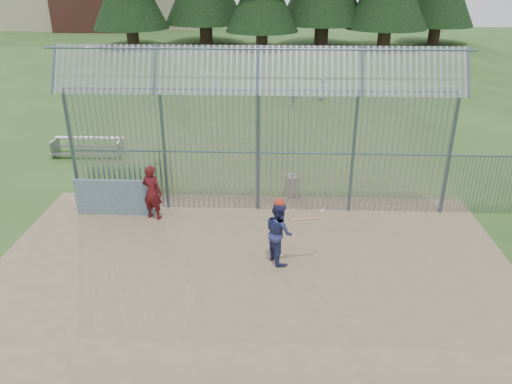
{
  "coord_description": "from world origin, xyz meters",
  "views": [
    {
      "loc": [
        0.57,
        -11.41,
        7.36
      ],
      "look_at": [
        0.0,
        2.0,
        1.3
      ],
      "focal_mm": 35.0,
      "sensor_mm": 36.0,
      "label": 1
    }
  ],
  "objects_px": {
    "dugout_wall": "(114,197)",
    "trash_can": "(292,185)",
    "batter": "(279,232)",
    "onlooker": "(152,192)",
    "bleacher": "(87,147)"
  },
  "relations": [
    {
      "from": "dugout_wall",
      "to": "trash_can",
      "type": "relative_size",
      "value": 3.05
    },
    {
      "from": "dugout_wall",
      "to": "onlooker",
      "type": "distance_m",
      "value": 1.36
    },
    {
      "from": "onlooker",
      "to": "trash_can",
      "type": "xyz_separation_m",
      "value": [
        4.45,
        1.97,
        -0.54
      ]
    },
    {
      "from": "onlooker",
      "to": "bleacher",
      "type": "height_order",
      "value": "onlooker"
    },
    {
      "from": "batter",
      "to": "trash_can",
      "type": "distance_m",
      "value": 4.4
    },
    {
      "from": "batter",
      "to": "onlooker",
      "type": "bearing_deg",
      "value": 33.55
    },
    {
      "from": "dugout_wall",
      "to": "bleacher",
      "type": "distance_m",
      "value": 6.1
    },
    {
      "from": "bleacher",
      "to": "batter",
      "type": "bearing_deg",
      "value": -44.55
    },
    {
      "from": "onlooker",
      "to": "batter",
      "type": "bearing_deg",
      "value": 165.64
    },
    {
      "from": "dugout_wall",
      "to": "onlooker",
      "type": "relative_size",
      "value": 1.39
    },
    {
      "from": "dugout_wall",
      "to": "trash_can",
      "type": "height_order",
      "value": "dugout_wall"
    },
    {
      "from": "bleacher",
      "to": "onlooker",
      "type": "bearing_deg",
      "value": -53.65
    },
    {
      "from": "trash_can",
      "to": "onlooker",
      "type": "bearing_deg",
      "value": -156.09
    },
    {
      "from": "bleacher",
      "to": "dugout_wall",
      "type": "bearing_deg",
      "value": -62.41
    },
    {
      "from": "trash_can",
      "to": "bleacher",
      "type": "bearing_deg",
      "value": 157.02
    }
  ]
}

